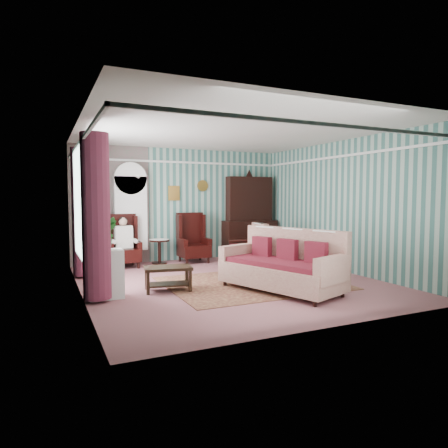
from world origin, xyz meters
name	(u,v)px	position (x,y,z in m)	size (l,w,h in m)	color
floor	(230,282)	(0.00, 0.00, 0.00)	(6.00, 6.00, 0.00)	#935559
room_shell	(197,179)	(-0.62, 0.18, 2.01)	(5.53, 6.02, 2.91)	#37655D
bookcase	(130,219)	(-1.35, 2.84, 1.12)	(0.80, 0.28, 2.24)	silver
dresser_hutch	(250,214)	(1.90, 2.72, 1.18)	(1.50, 0.56, 2.36)	black
wingback_left	(123,241)	(-1.60, 2.45, 0.62)	(0.76, 0.80, 1.25)	black
wingback_right	(194,238)	(0.15, 2.45, 0.62)	(0.76, 0.80, 1.25)	black
seated_woman	(124,242)	(-1.60, 2.45, 0.59)	(0.44, 0.40, 1.18)	beige
round_side_table	(159,252)	(-0.70, 2.60, 0.30)	(0.50, 0.50, 0.60)	black
nest_table	(306,254)	(2.47, 0.90, 0.27)	(0.45, 0.38, 0.54)	black
plant_stand	(106,274)	(-2.40, -0.30, 0.40)	(0.55, 0.35, 0.80)	white
rug	(251,283)	(0.30, -0.30, 0.01)	(3.20, 2.60, 0.01)	#492118
sofa	(281,260)	(0.46, -1.08, 0.55)	(2.21, 0.93, 1.10)	beige
floral_armchair	(247,246)	(1.06, 1.29, 0.50)	(0.85, 0.77, 1.00)	#C4B698
coffee_table	(168,279)	(-1.33, -0.23, 0.22)	(0.82, 0.49, 0.43)	black
potted_plant_a	(104,236)	(-2.42, -0.36, 1.03)	(0.42, 0.36, 0.47)	#254D18
potted_plant_b	(107,233)	(-2.34, -0.19, 1.07)	(0.29, 0.24, 0.53)	#234716
potted_plant_c	(101,239)	(-2.46, -0.24, 0.98)	(0.20, 0.20, 0.35)	#1A4B17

